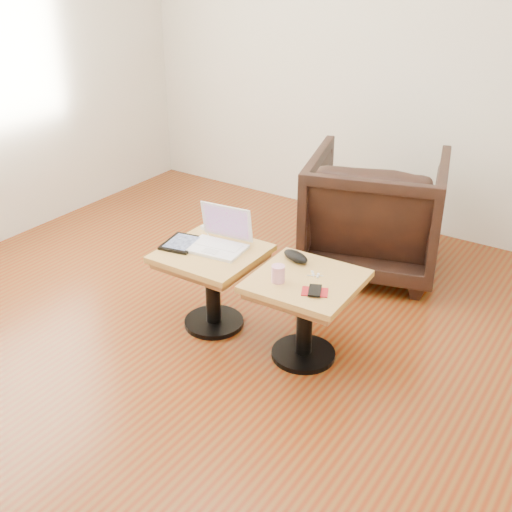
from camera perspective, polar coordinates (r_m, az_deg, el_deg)
The scene contains 11 objects.
room_shell at distance 2.68m, azimuth -3.80°, elevation 13.01°, with size 4.52×4.52×2.71m.
side_table_left at distance 3.49m, azimuth -3.92°, elevation -1.25°, with size 0.52×0.52×0.46m.
side_table_right at distance 3.22m, azimuth 4.42°, elevation -3.80°, with size 0.53×0.53×0.46m.
laptop at distance 3.46m, azimuth -3.26°, elevation 1.48°, with size 0.33×0.28×0.22m.
tablet at distance 3.52m, azimuth -6.63°, elevation 1.15°, with size 0.21×0.25×0.02m.
charging_adapter at distance 3.69m, azimuth -4.58°, elevation 2.55°, with size 0.04×0.04×0.02m, color white.
glasses_case at distance 3.32m, azimuth 3.55°, elevation -0.03°, with size 0.16×0.07×0.05m, color black.
striped_cup at distance 3.11m, azimuth 1.98°, elevation -1.58°, with size 0.07×0.07×0.09m, color #CE4282.
earbuds_tangle at distance 3.19m, azimuth 5.28°, elevation -1.64°, with size 0.07×0.05×0.01m.
phone_on_sleeve at distance 3.05m, azimuth 5.25°, elevation -3.14°, with size 0.15×0.13×0.02m.
armchair at distance 4.17m, azimuth 10.53°, elevation 3.84°, with size 0.83×0.85×0.78m, color black.
Camera 1 is at (1.59, -2.06, 1.99)m, focal length 45.00 mm.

